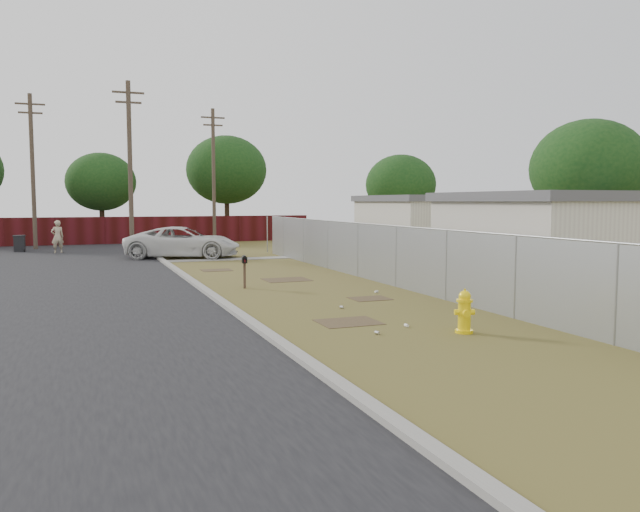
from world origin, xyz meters
name	(u,v)px	position (x,y,z in m)	size (l,w,h in m)	color
ground	(307,292)	(0.00, 0.00, 0.00)	(120.00, 120.00, 0.00)	brown
street	(76,273)	(-6.76, 8.05, 0.02)	(15.10, 60.00, 0.12)	black
chainlink_fence	(382,260)	(3.12, 1.03, 0.80)	(0.10, 27.06, 2.02)	gray
privacy_fence	(89,231)	(-6.00, 25.00, 0.90)	(30.00, 0.12, 1.80)	#460F13
utility_poles	(130,169)	(-3.67, 20.67, 4.69)	(12.60, 8.24, 9.00)	#4E4234
houses	(502,232)	(9.70, 3.13, 1.56)	(9.30, 17.24, 3.10)	silver
horizon_trees	(198,174)	(0.84, 23.56, 4.63)	(33.32, 31.94, 7.78)	#372819
fire_hydrant	(465,312)	(1.04, -6.96, 0.45)	(0.48, 0.48, 0.95)	yellow
mailbox	(244,262)	(-1.63, 1.43, 0.84)	(0.23, 0.47, 1.06)	brown
pickup_truck	(183,242)	(-1.78, 13.20, 0.78)	(2.57, 5.58, 1.55)	silver
pedestrian	(57,237)	(-7.69, 18.46, 0.89)	(0.65, 0.43, 1.79)	tan
trash_bin	(20,243)	(-9.71, 20.22, 0.48)	(0.62, 0.69, 0.93)	black
scattered_litter	(374,312)	(0.27, -4.17, 0.04)	(2.76, 5.51, 0.07)	silver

